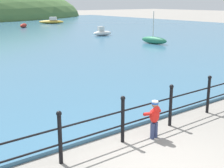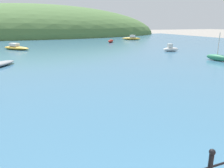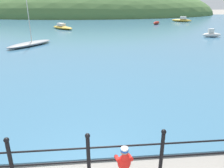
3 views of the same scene
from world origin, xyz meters
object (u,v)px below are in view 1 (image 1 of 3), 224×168
at_px(boat_far_left, 102,33).
at_px(boat_green_fishing, 154,40).
at_px(child_in_coat, 154,116).
at_px(boat_twin_mast, 24,25).
at_px(boat_mid_harbor, 52,21).

bearing_deg(boat_far_left, boat_green_fishing, -91.97).
bearing_deg(child_in_coat, boat_twin_mast, 72.80).
bearing_deg(boat_far_left, boat_mid_harbor, 77.91).
xyz_separation_m(boat_green_fishing, boat_mid_harbor, (4.24, 26.04, 0.02)).
xyz_separation_m(boat_green_fishing, boat_twin_mast, (-1.98, 21.75, -0.05)).
xyz_separation_m(child_in_coat, boat_green_fishing, (12.58, 12.52, -0.20)).
bearing_deg(boat_green_fishing, child_in_coat, -135.15).
xyz_separation_m(boat_far_left, boat_green_fishing, (-0.25, -7.42, 0.00)).
xyz_separation_m(boat_twin_mast, boat_mid_harbor, (6.22, 4.29, 0.07)).
bearing_deg(boat_far_left, boat_twin_mast, 98.85).
distance_m(boat_far_left, boat_green_fishing, 7.43).
distance_m(child_in_coat, boat_twin_mast, 35.87).
relative_size(boat_far_left, boat_mid_harbor, 0.57).
height_order(boat_green_fishing, boat_twin_mast, boat_green_fishing).
height_order(child_in_coat, boat_twin_mast, child_in_coat).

